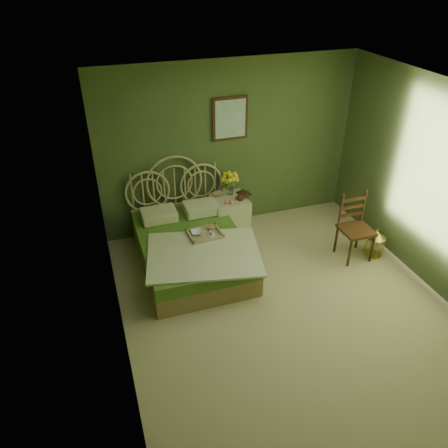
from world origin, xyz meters
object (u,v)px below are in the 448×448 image
object	(u,v)px
chair	(354,223)
birdcage	(375,243)
bed	(191,247)
nightstand	(229,211)

from	to	relation	value
chair	birdcage	size ratio (longest dim) A/B	2.37
bed	birdcage	xyz separation A→B (m)	(2.60, -0.64, -0.09)
nightstand	chair	xyz separation A→B (m)	(1.48, -1.17, 0.18)
chair	nightstand	bearing A→B (deg)	142.28
bed	chair	bearing A→B (deg)	-12.40
birdcage	nightstand	bearing A→B (deg)	144.09
bed	birdcage	size ratio (longest dim) A/B	5.09
nightstand	bed	bearing A→B (deg)	-140.06
nightstand	birdcage	distance (m)	2.23
bed	nightstand	distance (m)	1.04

